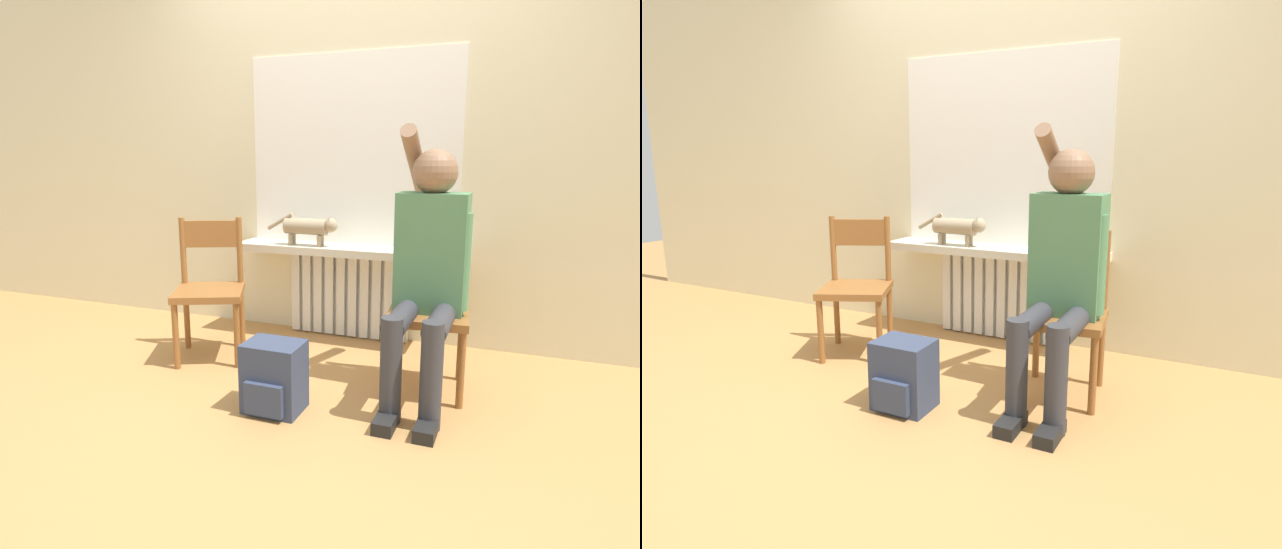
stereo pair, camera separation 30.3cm
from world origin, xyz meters
The scene contains 10 objects.
ground_plane centered at (0.00, 0.00, 0.00)m, with size 12.00×12.00×0.00m, color #B27F47.
wall_with_window centered at (0.00, 1.23, 1.35)m, with size 7.00×0.06×2.70m.
radiator centered at (0.00, 1.15, 0.29)m, with size 0.81×0.08×0.57m.
windowsill centered at (0.00, 1.06, 0.60)m, with size 1.44×0.28×0.05m.
window_glass centered at (0.00, 1.20, 1.22)m, with size 1.38×0.01×1.19m.
chair_left centered at (-0.66, 0.51, 0.43)m, with size 0.52×0.52×0.83m.
chair_right centered at (0.64, 0.52, 0.43)m, with size 0.44×0.44×0.83m.
person centered at (0.64, 0.41, 0.68)m, with size 0.36×0.97×1.34m.
cat centered at (-0.22, 1.01, 0.75)m, with size 0.49×0.10×0.21m.
backpack centered at (0.01, -0.01, 0.17)m, with size 0.27×0.24×0.34m.
Camera 1 is at (1.06, -2.13, 1.18)m, focal length 30.00 mm.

